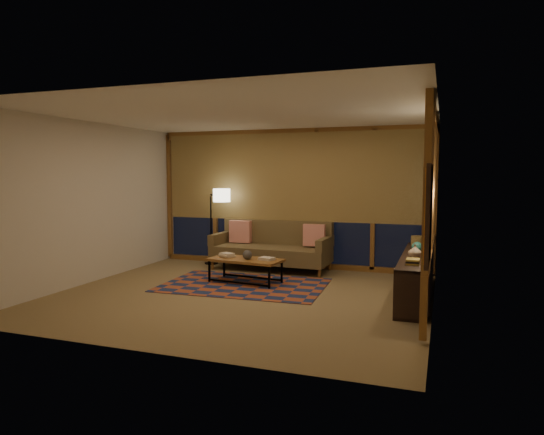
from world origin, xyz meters
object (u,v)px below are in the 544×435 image
(bookshelf, at_px, (416,276))
(sofa, at_px, (271,246))
(floor_lamp, at_px, (211,226))
(coffee_table, at_px, (245,271))

(bookshelf, bearing_deg, sofa, 155.29)
(floor_lamp, bearing_deg, sofa, 17.53)
(floor_lamp, height_order, bookshelf, floor_lamp)
(sofa, relative_size, coffee_table, 1.81)
(sofa, distance_m, bookshelf, 3.00)
(sofa, relative_size, bookshelf, 0.87)
(sofa, xyz_separation_m, bookshelf, (2.72, -1.25, -0.13))
(sofa, xyz_separation_m, coffee_table, (-0.03, -1.20, -0.25))
(floor_lamp, bearing_deg, coffee_table, -20.23)
(floor_lamp, xyz_separation_m, bookshelf, (4.09, -1.46, -0.45))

